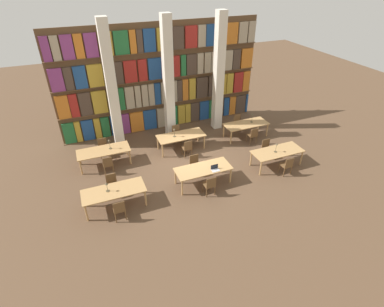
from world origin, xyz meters
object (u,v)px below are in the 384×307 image
at_px(chair_7, 103,147).
at_px(desk_lamp_4, 252,116).
at_px(reading_table_0, 114,192).
at_px(chair_1, 112,184).
at_px(chair_5, 267,148).
at_px(chair_8, 187,148).
at_px(chair_0, 119,209).
at_px(reading_table_4, 181,137).
at_px(pillar_left, 112,88).
at_px(reading_table_5, 246,125).
at_px(chair_4, 287,165).
at_px(laptop, 215,169).
at_px(chair_6, 108,164).
at_px(desk_lamp_3, 174,131).
at_px(chair_2, 210,185).
at_px(chair_10, 253,135).
at_px(chair_3, 195,164).
at_px(pillar_right, 219,74).
at_px(reading_table_1, 203,170).
at_px(chair_9, 177,133).
at_px(reading_table_2, 277,152).
at_px(pillar_center, 168,81).
at_px(chair_11, 238,122).
at_px(desk_lamp_1, 276,146).
at_px(desk_lamp_0, 107,186).
at_px(reading_table_3, 104,152).
at_px(desk_lamp_2, 109,142).

height_order(chair_7, desk_lamp_4, desk_lamp_4).
distance_m(reading_table_0, chair_1, 0.79).
relative_size(chair_5, desk_lamp_4, 1.78).
bearing_deg(chair_8, chair_7, 157.32).
height_order(chair_0, reading_table_4, chair_0).
relative_size(pillar_left, reading_table_5, 2.61).
xyz_separation_m(chair_4, desk_lamp_4, (0.43, 3.64, 0.61)).
relative_size(laptop, chair_4, 0.36).
distance_m(chair_6, desk_lamp_3, 3.43).
height_order(chair_2, chair_10, same).
bearing_deg(chair_0, pillar_left, 79.84).
relative_size(chair_3, chair_7, 1.00).
xyz_separation_m(chair_7, desk_lamp_4, (7.54, -0.82, 0.61)).
bearing_deg(pillar_right, reading_table_1, -121.91).
bearing_deg(chair_9, chair_5, 139.67).
xyz_separation_m(reading_table_2, chair_5, (-0.01, 0.76, -0.20)).
relative_size(reading_table_0, reading_table_4, 1.00).
bearing_deg(pillar_center, chair_11, -12.40).
bearing_deg(chair_11, reading_table_4, 10.71).
distance_m(pillar_center, chair_4, 6.73).
xyz_separation_m(pillar_center, desk_lamp_4, (3.98, -1.50, -1.91)).
bearing_deg(chair_5, chair_2, 22.58).
bearing_deg(laptop, pillar_right, 63.48).
bearing_deg(chair_11, pillar_right, -41.16).
distance_m(chair_6, reading_table_5, 7.22).
bearing_deg(reading_table_4, pillar_center, 92.55).
relative_size(desk_lamp_1, desk_lamp_3, 1.01).
bearing_deg(chair_3, chair_0, 24.07).
bearing_deg(desk_lamp_4, laptop, -138.97).
height_order(reading_table_0, reading_table_1, same).
height_order(chair_2, laptop, laptop).
bearing_deg(desk_lamp_3, laptop, -78.83).
bearing_deg(chair_0, pillar_center, 55.10).
distance_m(reading_table_4, reading_table_5, 3.57).
height_order(reading_table_0, desk_lamp_1, desk_lamp_1).
bearing_deg(chair_1, chair_5, -179.67).
bearing_deg(pillar_center, reading_table_5, -23.14).
xyz_separation_m(reading_table_1, chair_10, (3.62, 2.05, -0.20)).
xyz_separation_m(chair_3, chair_11, (3.67, 2.81, 0.00)).
xyz_separation_m(desk_lamp_0, chair_10, (7.44, 2.07, -0.53)).
xyz_separation_m(pillar_right, chair_8, (-2.59, -2.22, -2.52)).
height_order(chair_3, reading_table_4, chair_3).
relative_size(pillar_left, chair_6, 6.79).
relative_size(reading_table_3, desk_lamp_3, 5.32).
xyz_separation_m(reading_table_4, chair_9, (0.04, 0.76, -0.20)).
height_order(reading_table_2, chair_10, chair_10).
distance_m(pillar_right, chair_5, 4.49).
distance_m(desk_lamp_2, chair_9, 3.52).
bearing_deg(chair_0, reading_table_2, 6.38).
xyz_separation_m(chair_6, chair_7, (0.00, 1.52, 0.00)).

